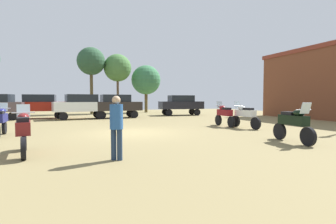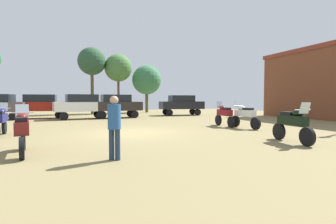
% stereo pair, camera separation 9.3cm
% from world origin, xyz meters
% --- Properties ---
extents(ground_plane, '(44.00, 52.00, 0.02)m').
position_xyz_m(ground_plane, '(0.00, 0.00, 0.01)').
color(ground_plane, olive).
extents(motorcycle_2, '(0.62, 2.13, 1.49)m').
position_xyz_m(motorcycle_2, '(4.94, -4.81, 0.75)').
color(motorcycle_2, black).
rests_on(motorcycle_2, ground).
extents(motorcycle_3, '(0.62, 2.10, 1.47)m').
position_xyz_m(motorcycle_3, '(5.71, 0.99, 0.74)').
color(motorcycle_3, black).
rests_on(motorcycle_3, ground).
extents(motorcycle_9, '(0.66, 2.06, 1.45)m').
position_xyz_m(motorcycle_9, '(-4.00, -3.67, 0.73)').
color(motorcycle_9, black).
rests_on(motorcycle_9, ground).
extents(motorcycle_11, '(0.62, 2.08, 1.45)m').
position_xyz_m(motorcycle_11, '(-5.63, 0.83, 0.73)').
color(motorcycle_11, black).
rests_on(motorcycle_11, ground).
extents(motorcycle_12, '(0.62, 2.23, 1.49)m').
position_xyz_m(motorcycle_12, '(6.25, -0.23, 0.75)').
color(motorcycle_12, black).
rests_on(motorcycle_12, ground).
extents(car_1, '(4.41, 2.09, 2.00)m').
position_xyz_m(car_1, '(0.66, 10.05, 1.19)').
color(car_1, black).
rests_on(car_1, ground).
extents(car_3, '(4.35, 1.92, 2.00)m').
position_xyz_m(car_3, '(-5.36, 11.60, 1.19)').
color(car_3, black).
rests_on(car_3, ground).
extents(car_5, '(4.42, 2.11, 2.00)m').
position_xyz_m(car_5, '(7.43, 11.58, 1.19)').
color(car_5, black).
rests_on(car_5, ground).
extents(car_6, '(4.53, 2.46, 2.00)m').
position_xyz_m(car_6, '(-2.12, 9.76, 1.19)').
color(car_6, black).
rests_on(car_6, ground).
extents(person_1, '(0.47, 0.47, 1.69)m').
position_xyz_m(person_1, '(-1.59, -5.27, 1.00)').
color(person_1, '#20324C').
rests_on(person_1, ground).
extents(tree_1, '(3.15, 3.15, 6.82)m').
position_xyz_m(tree_1, '(2.07, 17.75, 5.23)').
color(tree_1, brown).
rests_on(tree_1, ground).
extents(tree_2, '(3.06, 3.06, 7.37)m').
position_xyz_m(tree_2, '(-0.87, 17.57, 5.79)').
color(tree_2, brown).
rests_on(tree_2, ground).
extents(tree_4, '(3.55, 3.55, 5.74)m').
position_xyz_m(tree_4, '(5.56, 18.10, 3.97)').
color(tree_4, brown).
rests_on(tree_4, ground).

